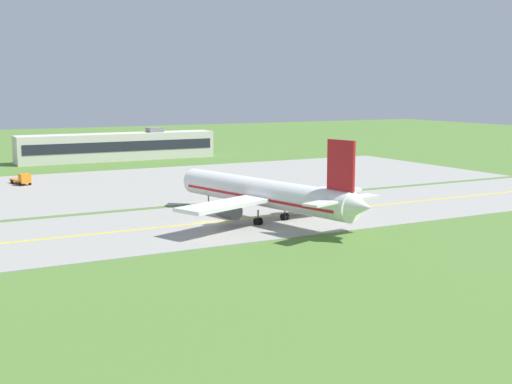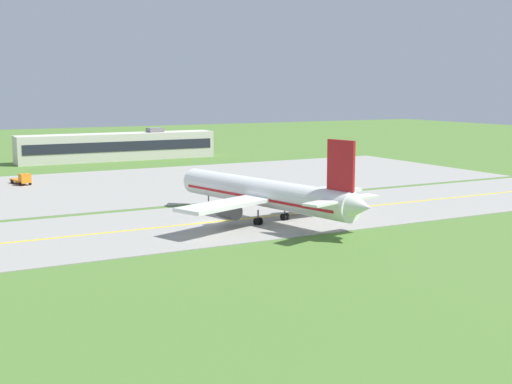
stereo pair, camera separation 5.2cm
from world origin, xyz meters
The scene contains 7 objects.
ground_plane centered at (0.00, 0.00, 0.00)m, with size 500.00×500.00×0.00m, color #517A33.
taxiway_strip centered at (0.00, 0.00, 0.05)m, with size 240.00×28.00×0.10m, color #9E9B93.
apron_pad centered at (10.00, 42.00, 0.05)m, with size 140.00×52.00×0.10m, color #9E9B93.
taxiway_centreline centered at (0.00, 0.00, 0.11)m, with size 220.00×0.60×0.01m, color yellow.
airplane_lead centered at (7.65, -2.67, 4.13)m, with size 32.10×39.29×12.70m.
service_truck_baggage centered at (-17.25, 52.71, 1.18)m, with size 3.43×6.69×2.59m.
terminal_building centered at (13.69, 90.64, 3.65)m, with size 53.13×8.18×8.44m.
Camera 1 is at (-38.56, -86.55, 19.08)m, focal length 47.07 mm.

